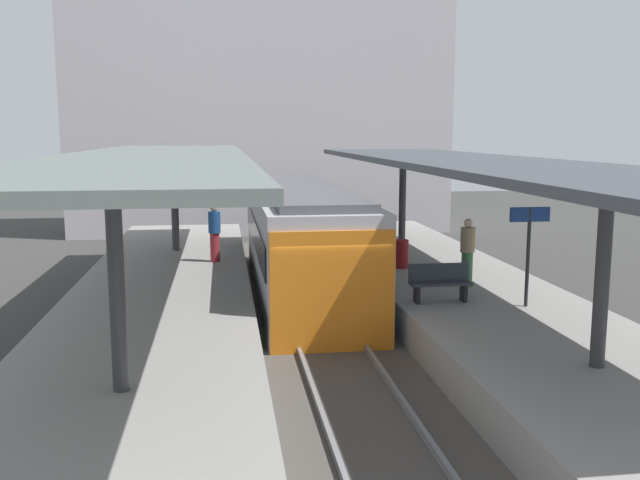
# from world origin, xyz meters

# --- Properties ---
(ground_plane) EXTENTS (80.00, 80.00, 0.00)m
(ground_plane) POSITION_xyz_m (0.00, 0.00, 0.00)
(ground_plane) COLOR #383835
(platform_left) EXTENTS (4.40, 28.00, 1.00)m
(platform_left) POSITION_xyz_m (-3.80, 0.00, 0.50)
(platform_left) COLOR gray
(platform_left) RESTS_ON ground_plane
(platform_right) EXTENTS (4.40, 28.00, 1.00)m
(platform_right) POSITION_xyz_m (3.80, 0.00, 0.50)
(platform_right) COLOR gray
(platform_right) RESTS_ON ground_plane
(track_ballast) EXTENTS (3.20, 28.00, 0.20)m
(track_ballast) POSITION_xyz_m (0.00, 0.00, 0.10)
(track_ballast) COLOR #4C4742
(track_ballast) RESTS_ON ground_plane
(rail_near_side) EXTENTS (0.08, 28.00, 0.14)m
(rail_near_side) POSITION_xyz_m (-0.72, 0.00, 0.27)
(rail_near_side) COLOR slate
(rail_near_side) RESTS_ON track_ballast
(rail_far_side) EXTENTS (0.08, 28.00, 0.14)m
(rail_far_side) POSITION_xyz_m (0.72, 0.00, 0.27)
(rail_far_side) COLOR slate
(rail_far_side) RESTS_ON track_ballast
(commuter_train) EXTENTS (2.78, 10.94, 3.10)m
(commuter_train) POSITION_xyz_m (0.00, 4.30, 1.73)
(commuter_train) COLOR #ADADB2
(commuter_train) RESTS_ON track_ballast
(canopy_left) EXTENTS (4.18, 21.00, 3.32)m
(canopy_left) POSITION_xyz_m (-3.80, 1.40, 4.20)
(canopy_left) COLOR #333335
(canopy_left) RESTS_ON platform_left
(canopy_right) EXTENTS (4.18, 21.00, 3.17)m
(canopy_right) POSITION_xyz_m (3.80, 1.40, 4.05)
(canopy_right) COLOR #333335
(canopy_right) RESTS_ON platform_right
(platform_bench) EXTENTS (1.40, 0.41, 0.86)m
(platform_bench) POSITION_xyz_m (2.60, -0.25, 1.46)
(platform_bench) COLOR black
(platform_bench) RESTS_ON platform_right
(platform_sign) EXTENTS (0.90, 0.08, 2.21)m
(platform_sign) POSITION_xyz_m (4.36, -0.95, 2.62)
(platform_sign) COLOR #262628
(platform_sign) RESTS_ON platform_right
(litter_bin) EXTENTS (0.44, 0.44, 0.80)m
(litter_bin) POSITION_xyz_m (2.73, 3.75, 1.40)
(litter_bin) COLOR maroon
(litter_bin) RESTS_ON platform_right
(passenger_near_bench) EXTENTS (0.36, 0.36, 1.70)m
(passenger_near_bench) POSITION_xyz_m (3.78, 1.22, 1.88)
(passenger_near_bench) COLOR #386B3D
(passenger_near_bench) RESTS_ON platform_right
(passenger_mid_platform) EXTENTS (0.36, 0.36, 1.71)m
(passenger_mid_platform) POSITION_xyz_m (-2.51, 5.45, 1.89)
(passenger_mid_platform) COLOR maroon
(passenger_mid_platform) RESTS_ON platform_left
(station_building_backdrop) EXTENTS (18.00, 6.00, 11.00)m
(station_building_backdrop) POSITION_xyz_m (-0.33, 20.00, 5.50)
(station_building_backdrop) COLOR #B7B2B7
(station_building_backdrop) RESTS_ON ground_plane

